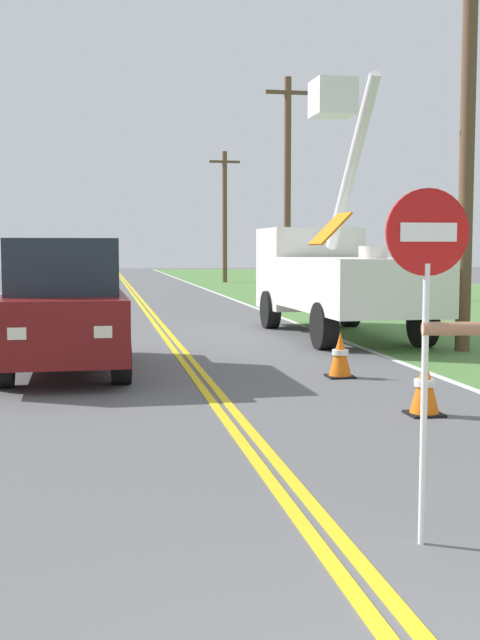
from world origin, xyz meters
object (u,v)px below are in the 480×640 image
object	(u,v)px
utility_pole_far	(225,214)
utility_bucket_truck	(333,272)
oncoming_suv_nearest	(64,305)
traffic_cone_mid	(340,355)
traffic_cone_lead	(425,387)
utility_pole_near	(467,131)
stop_sign_paddle	(426,286)
utility_pole_mid	(287,184)

from	to	relation	value
utility_pole_far	utility_bucket_truck	bearing A→B (deg)	-94.04
oncoming_suv_nearest	traffic_cone_mid	distance (m)	4.42
utility_pole_far	traffic_cone_lead	bearing A→B (deg)	-95.35
utility_bucket_truck	utility_pole_far	size ratio (longest dim) A/B	0.90
utility_pole_near	stop_sign_paddle	bearing A→B (deg)	-116.87
utility_bucket_truck	traffic_cone_lead	bearing A→B (deg)	-99.64
utility_bucket_truck	utility_pole_mid	bearing A→B (deg)	80.91
stop_sign_paddle	utility_bucket_truck	world-z (taller)	utility_bucket_truck
traffic_cone_lead	traffic_cone_mid	world-z (taller)	same
stop_sign_paddle	utility_pole_near	world-z (taller)	utility_pole_near
utility_bucket_truck	utility_pole_near	xyz separation A→B (m)	(1.60, -3.26, 2.73)
utility_pole_far	traffic_cone_mid	world-z (taller)	utility_pole_far
utility_bucket_truck	traffic_cone_lead	size ratio (longest dim) A/B	9.83
utility_pole_mid	stop_sign_paddle	bearing A→B (deg)	-101.43
stop_sign_paddle	utility_pole_near	size ratio (longest dim) A/B	0.29
utility_pole_mid	traffic_cone_mid	world-z (taller)	utility_pole_mid
stop_sign_paddle	utility_pole_mid	xyz separation A→B (m)	(5.39, 26.67, 2.85)
utility_pole_near	utility_pole_mid	distance (m)	17.31
utility_pole_near	utility_pole_mid	xyz separation A→B (m)	(0.65, 17.30, 0.40)
utility_pole_mid	utility_bucket_truck	bearing A→B (deg)	-99.09
utility_pole_mid	utility_pole_near	bearing A→B (deg)	-92.14
stop_sign_paddle	utility_pole_mid	world-z (taller)	utility_pole_mid
utility_pole_near	utility_pole_far	xyz separation A→B (m)	(0.46, 32.43, -0.16)
traffic_cone_lead	utility_bucket_truck	bearing A→B (deg)	80.36
utility_bucket_truck	utility_pole_near	distance (m)	4.54
stop_sign_paddle	oncoming_suv_nearest	bearing A→B (deg)	107.98
stop_sign_paddle	utility_bucket_truck	bearing A→B (deg)	76.01
traffic_cone_lead	utility_pole_far	bearing A→B (deg)	84.65
oncoming_suv_nearest	traffic_cone_mid	size ratio (longest dim) A/B	6.63
utility_pole_far	traffic_cone_lead	xyz separation A→B (m)	(-3.55, -37.92, -3.66)
utility_pole_near	traffic_cone_lead	size ratio (longest dim) A/B	11.34
utility_bucket_truck	traffic_cone_lead	xyz separation A→B (m)	(-1.49, -8.75, -1.09)
traffic_cone_lead	traffic_cone_mid	xyz separation A→B (m)	(-0.15, 2.85, 0.00)
traffic_cone_mid	utility_pole_near	bearing A→B (deg)	39.20
utility_pole_far	oncoming_suv_nearest	bearing A→B (deg)	-103.10
stop_sign_paddle	traffic_cone_mid	xyz separation A→B (m)	(1.51, 6.73, -1.37)
utility_pole_mid	traffic_cone_mid	distance (m)	20.75
utility_pole_near	traffic_cone_lead	xyz separation A→B (m)	(-3.09, -5.49, -3.81)
utility_pole_near	utility_pole_far	world-z (taller)	utility_pole_near
utility_pole_far	stop_sign_paddle	bearing A→B (deg)	-97.10
oncoming_suv_nearest	traffic_cone_lead	bearing A→B (deg)	-44.55
utility_bucket_truck	traffic_cone_mid	xyz separation A→B (m)	(-1.64, -5.90, -1.09)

